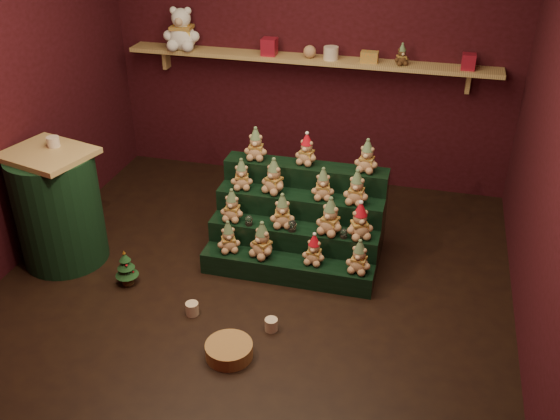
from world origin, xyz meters
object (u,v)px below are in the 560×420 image
(mug_right, at_px, (271,325))
(white_bear, at_px, (181,23))
(snow_globe_a, at_px, (249,220))
(snow_globe_b, at_px, (292,226))
(brown_bear, at_px, (402,54))
(side_table, at_px, (58,208))
(riser_tier_front, at_px, (287,269))
(wicker_basket, at_px, (229,350))
(mini_christmas_tree, at_px, (126,268))
(mug_left, at_px, (192,309))
(snow_globe_c, at_px, (344,233))

(mug_right, bearing_deg, white_bear, 123.17)
(snow_globe_a, xyz_separation_m, mug_right, (0.41, -0.80, -0.36))
(snow_globe_b, xyz_separation_m, brown_bear, (0.64, 1.56, 1.01))
(side_table, relative_size, mug_right, 10.49)
(riser_tier_front, bearing_deg, wicker_basket, -99.35)
(riser_tier_front, xyz_separation_m, snow_globe_b, (0.00, 0.16, 0.32))
(wicker_basket, bearing_deg, mug_right, 58.29)
(side_table, xyz_separation_m, wicker_basket, (1.72, -0.80, -0.44))
(riser_tier_front, xyz_separation_m, brown_bear, (0.64, 1.72, 1.33))
(mini_christmas_tree, xyz_separation_m, white_bear, (-0.28, 2.11, 1.42))
(side_table, xyz_separation_m, mug_right, (1.93, -0.46, -0.44))
(mug_left, bearing_deg, mini_christmas_tree, 160.31)
(snow_globe_a, bearing_deg, snow_globe_c, 0.00)
(snow_globe_c, xyz_separation_m, brown_bear, (0.22, 1.56, 1.01))
(riser_tier_front, distance_m, mug_right, 0.64)
(wicker_basket, bearing_deg, snow_globe_b, 81.83)
(wicker_basket, bearing_deg, mug_left, 138.83)
(snow_globe_a, xyz_separation_m, mini_christmas_tree, (-0.85, -0.55, -0.25))
(snow_globe_a, distance_m, mug_right, 0.97)
(riser_tier_front, distance_m, mini_christmas_tree, 1.28)
(side_table, relative_size, mug_left, 10.11)
(snow_globe_c, relative_size, mini_christmas_tree, 0.26)
(snow_globe_b, height_order, mug_right, snow_globe_b)
(white_bear, bearing_deg, snow_globe_b, -52.66)
(side_table, bearing_deg, mug_left, -3.87)
(side_table, bearing_deg, riser_tier_front, 20.03)
(riser_tier_front, xyz_separation_m, snow_globe_c, (0.42, 0.16, 0.31))
(wicker_basket, xyz_separation_m, white_bear, (-1.34, 2.70, 1.52))
(snow_globe_b, bearing_deg, mug_left, -126.53)
(snow_globe_a, bearing_deg, riser_tier_front, -23.96)
(mug_right, bearing_deg, mug_left, 177.69)
(side_table, distance_m, mini_christmas_tree, 0.78)
(mug_left, distance_m, mug_right, 0.62)
(riser_tier_front, distance_m, side_table, 1.93)
(snow_globe_b, height_order, white_bear, white_bear)
(wicker_basket, height_order, white_bear, white_bear)
(snow_globe_b, distance_m, mug_left, 1.03)
(snow_globe_a, bearing_deg, wicker_basket, -80.05)
(mini_christmas_tree, bearing_deg, wicker_basket, -29.23)
(mini_christmas_tree, relative_size, wicker_basket, 0.96)
(riser_tier_front, bearing_deg, brown_bear, 69.53)
(riser_tier_front, bearing_deg, snow_globe_b, 89.14)
(snow_globe_a, height_order, white_bear, white_bear)
(snow_globe_b, bearing_deg, side_table, -169.85)
(mini_christmas_tree, bearing_deg, snow_globe_b, 24.18)
(mini_christmas_tree, height_order, white_bear, white_bear)
(snow_globe_b, distance_m, mini_christmas_tree, 1.36)
(snow_globe_b, bearing_deg, white_bear, 133.86)
(snow_globe_a, height_order, brown_bear, brown_bear)
(snow_globe_a, relative_size, mini_christmas_tree, 0.27)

